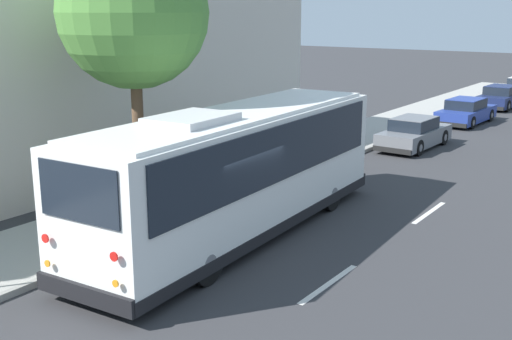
{
  "coord_description": "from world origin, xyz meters",
  "views": [
    {
      "loc": [
        -11.46,
        -9.06,
        5.65
      ],
      "look_at": [
        2.81,
        0.87,
        1.3
      ],
      "focal_mm": 45.0,
      "sensor_mm": 36.0,
      "label": 1
    }
  ],
  "objects_px": {
    "shuttle_bus": "(239,167)",
    "fire_hydrant": "(305,155)",
    "parked_sedan_blue": "(466,112)",
    "parked_sedan_gray": "(414,134)",
    "sign_post_far": "(73,230)",
    "parked_sedan_navy": "(501,97)",
    "street_tree": "(136,2)"
  },
  "relations": [
    {
      "from": "shuttle_bus",
      "to": "street_tree",
      "type": "bearing_deg",
      "value": 92.07
    },
    {
      "from": "shuttle_bus",
      "to": "parked_sedan_gray",
      "type": "xyz_separation_m",
      "value": [
        12.85,
        0.32,
        -1.2
      ]
    },
    {
      "from": "fire_hydrant",
      "to": "parked_sedan_gray",
      "type": "bearing_deg",
      "value": -17.43
    },
    {
      "from": "parked_sedan_gray",
      "to": "street_tree",
      "type": "height_order",
      "value": "street_tree"
    },
    {
      "from": "fire_hydrant",
      "to": "parked_sedan_blue",
      "type": "bearing_deg",
      "value": -7.71
    },
    {
      "from": "street_tree",
      "to": "parked_sedan_blue",
      "type": "bearing_deg",
      "value": -7.57
    },
    {
      "from": "shuttle_bus",
      "to": "fire_hydrant",
      "type": "height_order",
      "value": "shuttle_bus"
    },
    {
      "from": "parked_sedan_navy",
      "to": "street_tree",
      "type": "bearing_deg",
      "value": 176.52
    },
    {
      "from": "parked_sedan_gray",
      "to": "parked_sedan_blue",
      "type": "xyz_separation_m",
      "value": [
        7.25,
        0.06,
        -0.01
      ]
    },
    {
      "from": "parked_sedan_blue",
      "to": "fire_hydrant",
      "type": "relative_size",
      "value": 5.72
    },
    {
      "from": "shuttle_bus",
      "to": "parked_sedan_blue",
      "type": "distance_m",
      "value": 20.14
    },
    {
      "from": "shuttle_bus",
      "to": "parked_sedan_navy",
      "type": "bearing_deg",
      "value": -2.35
    },
    {
      "from": "parked_sedan_blue",
      "to": "street_tree",
      "type": "height_order",
      "value": "street_tree"
    },
    {
      "from": "sign_post_far",
      "to": "fire_hydrant",
      "type": "relative_size",
      "value": 1.63
    },
    {
      "from": "parked_sedan_gray",
      "to": "shuttle_bus",
      "type": "bearing_deg",
      "value": -176.79
    },
    {
      "from": "parked_sedan_navy",
      "to": "sign_post_far",
      "type": "relative_size",
      "value": 3.52
    },
    {
      "from": "shuttle_bus",
      "to": "parked_sedan_navy",
      "type": "distance_m",
      "value": 26.76
    },
    {
      "from": "parked_sedan_navy",
      "to": "street_tree",
      "type": "xyz_separation_m",
      "value": [
        -27.02,
        2.73,
        5.23
      ]
    },
    {
      "from": "parked_sedan_blue",
      "to": "fire_hydrant",
      "type": "height_order",
      "value": "parked_sedan_blue"
    },
    {
      "from": "parked_sedan_gray",
      "to": "parked_sedan_navy",
      "type": "height_order",
      "value": "parked_sedan_navy"
    },
    {
      "from": "parked_sedan_gray",
      "to": "street_tree",
      "type": "xyz_separation_m",
      "value": [
        -13.13,
        2.77,
        5.24
      ]
    },
    {
      "from": "parked_sedan_navy",
      "to": "parked_sedan_blue",
      "type": "bearing_deg",
      "value": -177.87
    },
    {
      "from": "street_tree",
      "to": "fire_hydrant",
      "type": "relative_size",
      "value": 9.91
    },
    {
      "from": "shuttle_bus",
      "to": "fire_hydrant",
      "type": "xyz_separation_m",
      "value": [
        6.99,
        2.16,
        -1.25
      ]
    },
    {
      "from": "shuttle_bus",
      "to": "parked_sedan_blue",
      "type": "height_order",
      "value": "shuttle_bus"
    },
    {
      "from": "shuttle_bus",
      "to": "parked_sedan_gray",
      "type": "distance_m",
      "value": 12.91
    },
    {
      "from": "shuttle_bus",
      "to": "sign_post_far",
      "type": "xyz_separation_m",
      "value": [
        -3.72,
        1.93,
        -1.0
      ]
    },
    {
      "from": "parked_sedan_gray",
      "to": "parked_sedan_navy",
      "type": "relative_size",
      "value": 0.95
    },
    {
      "from": "parked_sedan_navy",
      "to": "parked_sedan_gray",
      "type": "bearing_deg",
      "value": -177.52
    },
    {
      "from": "street_tree",
      "to": "fire_hydrant",
      "type": "xyz_separation_m",
      "value": [
        7.28,
        -0.93,
        -5.29
      ]
    },
    {
      "from": "parked_sedan_gray",
      "to": "sign_post_far",
      "type": "height_order",
      "value": "sign_post_far"
    },
    {
      "from": "parked_sedan_navy",
      "to": "sign_post_far",
      "type": "bearing_deg",
      "value": 179.35
    }
  ]
}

